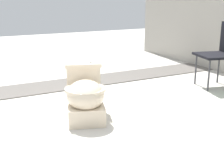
# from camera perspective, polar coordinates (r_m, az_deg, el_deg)

# --- Properties ---
(ground_plane) EXTENTS (14.00, 14.00, 0.00)m
(ground_plane) POSITION_cam_1_polar(r_m,az_deg,el_deg) (3.10, -3.74, -6.24)
(ground_plane) COLOR beige
(gravel_strip) EXTENTS (0.56, 8.00, 0.01)m
(gravel_strip) POSITION_cam_1_polar(r_m,az_deg,el_deg) (4.38, -4.48, 0.50)
(gravel_strip) COLOR #605B56
(gravel_strip) RESTS_ON ground
(toilet) EXTENTS (0.72, 0.55, 0.52)m
(toilet) POSITION_cam_1_polar(r_m,az_deg,el_deg) (3.06, -4.97, -2.16)
(toilet) COLOR beige
(toilet) RESTS_ON ground
(folding_chair_left) EXTENTS (0.54, 0.54, 0.83)m
(folding_chair_left) POSITION_cam_1_polar(r_m,az_deg,el_deg) (4.29, 19.62, 6.22)
(folding_chair_left) COLOR black
(folding_chair_left) RESTS_ON ground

